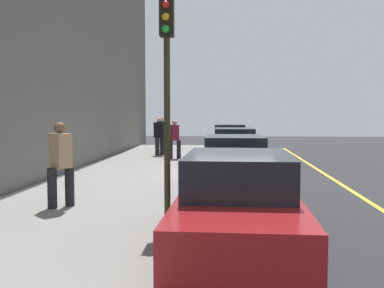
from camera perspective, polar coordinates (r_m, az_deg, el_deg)
ground_plane at (r=14.57m, az=5.24°, el=-4.62°), size 56.00×56.00×0.00m
sidewalk at (r=14.88m, az=-7.60°, el=-4.17°), size 28.00×4.60×0.15m
lane_stripe_centre at (r=14.97m, az=17.63°, el=-4.55°), size 28.00×0.14×0.01m
snow_bank_curb at (r=18.60m, az=2.90°, el=-2.42°), size 8.03×0.56×0.22m
parked_car_green at (r=25.17m, az=4.74°, el=0.69°), size 4.31×1.95×1.51m
parked_car_black at (r=19.10m, az=5.29°, el=-0.32°), size 4.13×1.93×1.51m
parked_car_navy at (r=12.71m, az=5.34°, el=-2.43°), size 4.21×1.92×1.51m
parked_car_red at (r=7.21m, az=5.69°, el=-7.27°), size 4.65×1.96×1.51m
pedestrian_tan_coat at (r=10.13m, az=-15.94°, el=-2.16°), size 0.56×0.56×1.80m
pedestrian_burgundy_coat at (r=20.19m, az=-2.16°, el=0.76°), size 0.53×0.53×1.69m
pedestrian_black_coat at (r=21.74m, az=-4.03°, el=1.11°), size 0.55×0.57×1.79m
pedestrian_navy_coat at (r=22.84m, az=-3.80°, el=1.31°), size 0.53×0.60×1.83m
traffic_light_pole at (r=8.79m, az=-3.13°, el=9.11°), size 0.35×0.26×4.13m
rolling_suitcase at (r=22.51m, az=-3.50°, el=-0.40°), size 0.34×0.22×1.00m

